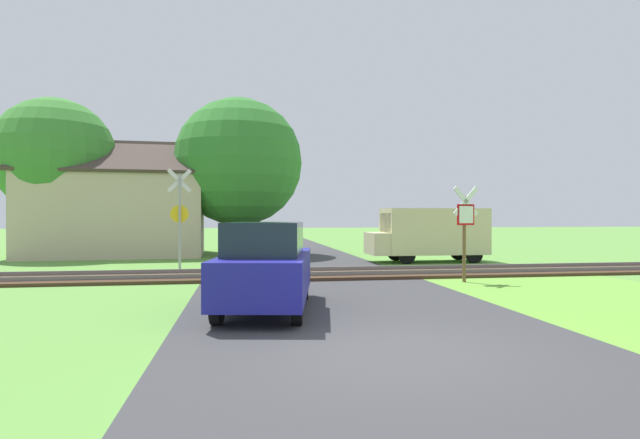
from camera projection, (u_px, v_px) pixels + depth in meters
ground_plane at (395, 352)px, 6.96m from camera, size 160.00×160.00×0.00m
road_asphalt at (361, 322)px, 8.93m from camera, size 6.56×80.00×0.01m
rail_track at (309, 274)px, 15.82m from camera, size 60.00×2.60×0.22m
stop_sign_near at (465, 225)px, 14.37m from camera, size 0.86×0.24×2.78m
crossing_sign_far at (180, 212)px, 18.10m from camera, size 0.86×0.22×3.65m
house at (119, 212)px, 24.37m from camera, size 8.64×6.14×5.62m
tree_center at (239, 162)px, 25.00m from camera, size 6.37×6.37×7.83m
tree_left at (55, 157)px, 23.43m from camera, size 5.48×5.48×7.47m
mail_truck at (430, 232)px, 20.89m from camera, size 4.92×1.95×2.24m
parked_car at (266, 266)px, 9.99m from camera, size 2.28×4.22×1.78m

